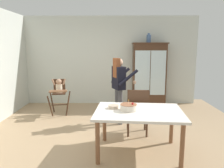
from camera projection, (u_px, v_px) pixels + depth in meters
ground_plane at (108, 136)px, 4.40m from camera, size 6.24×6.24×0.00m
wall_back at (110, 61)px, 6.76m from camera, size 5.32×0.06×2.70m
china_cabinet at (149, 74)px, 6.56m from camera, size 1.03×0.48×1.90m
ceramic_vase at (149, 38)px, 6.38m from camera, size 0.13×0.13×0.27m
high_chair_with_toddler at (59, 90)px, 5.75m from camera, size 0.66×0.75×0.95m
adult_person at (119, 83)px, 5.01m from camera, size 0.64×0.63×1.53m
dining_table at (139, 116)px, 3.62m from camera, size 1.52×1.15×0.74m
birthday_cake at (129, 107)px, 3.62m from camera, size 0.28×0.28×0.19m
serving_bowl at (113, 107)px, 3.75m from camera, size 0.18×0.18×0.05m
dining_chair_far_side at (138, 109)px, 4.37m from camera, size 0.46×0.46×0.96m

